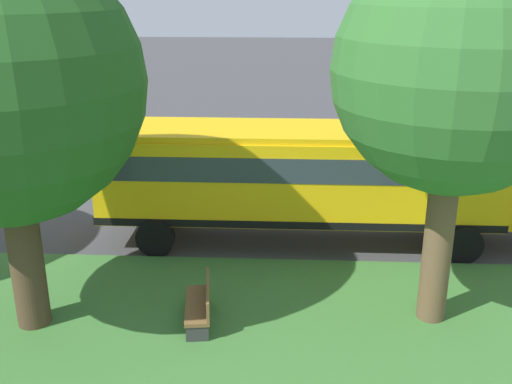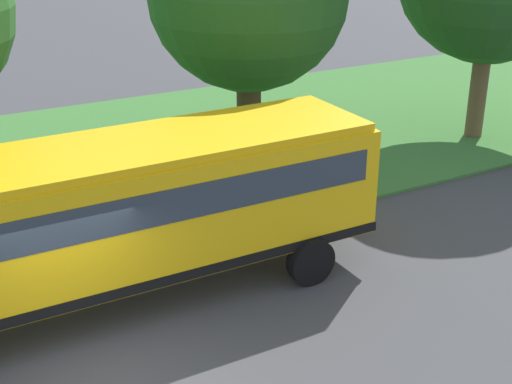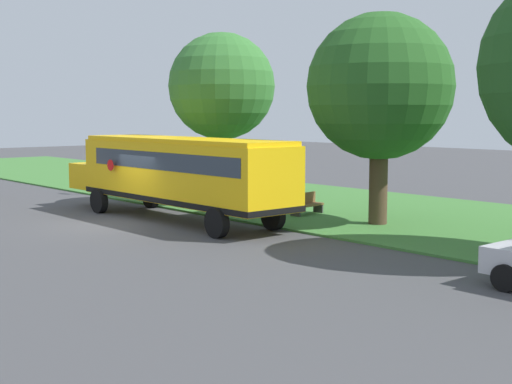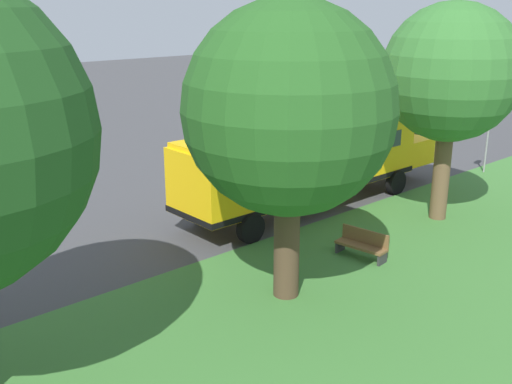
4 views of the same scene
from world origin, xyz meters
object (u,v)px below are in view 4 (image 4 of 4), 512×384
at_px(pickup_truck, 402,119).
at_px(oak_tree_beside_bus, 453,74).
at_px(oak_tree_roadside_mid, 288,112).
at_px(school_bus, 308,159).
at_px(park_bench, 362,245).
at_px(stop_sign, 488,137).

bearing_deg(pickup_truck, oak_tree_beside_bus, 130.72).
bearing_deg(oak_tree_roadside_mid, school_bus, -50.66).
bearing_deg(park_bench, stop_sign, -78.47).
height_order(school_bus, oak_tree_roadside_mid, oak_tree_roadside_mid).
height_order(school_bus, park_bench, school_bus).
bearing_deg(oak_tree_roadside_mid, oak_tree_beside_bus, -85.71).
relative_size(oak_tree_beside_bus, stop_sign, 2.77).
distance_m(stop_sign, park_bench, 12.15).
xyz_separation_m(pickup_truck, stop_sign, (-7.30, 3.87, 0.66)).
relative_size(oak_tree_roadside_mid, park_bench, 4.64).
bearing_deg(stop_sign, pickup_truck, -27.92).
bearing_deg(stop_sign, school_bus, 77.58).
distance_m(pickup_truck, oak_tree_roadside_mid, 22.03).
relative_size(school_bus, oak_tree_beside_bus, 1.63).
xyz_separation_m(oak_tree_beside_bus, stop_sign, (2.08, -7.02, -3.47)).
height_order(school_bus, stop_sign, school_bus).
bearing_deg(school_bus, stop_sign, -102.42).
bearing_deg(oak_tree_beside_bus, stop_sign, -73.54).
xyz_separation_m(school_bus, park_bench, (-4.51, 2.32, -1.45)).
bearing_deg(park_bench, oak_tree_beside_bus, -85.97).
bearing_deg(oak_tree_roadside_mid, stop_sign, -80.03).
distance_m(school_bus, oak_tree_beside_bus, 5.86).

